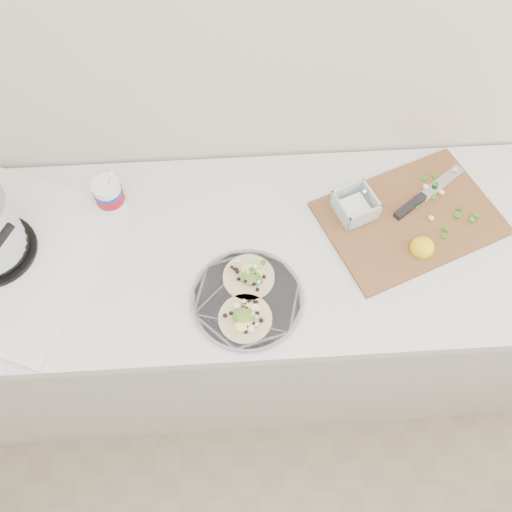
{
  "coord_description": "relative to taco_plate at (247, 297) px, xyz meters",
  "views": [
    {
      "loc": [
        0.17,
        0.59,
        2.28
      ],
      "look_at": [
        0.21,
        1.35,
        0.96
      ],
      "focal_mm": 40.0,
      "sensor_mm": 36.0,
      "label": 1
    }
  ],
  "objects": [
    {
      "name": "cutboard",
      "position": [
        0.47,
        0.24,
        0.0
      ],
      "size": [
        0.58,
        0.49,
        0.08
      ],
      "rotation": [
        0.0,
        0.0,
        0.38
      ],
      "color": "brown",
      "rests_on": "counter"
    },
    {
      "name": "taco_plate",
      "position": [
        0.0,
        0.0,
        0.0
      ],
      "size": [
        0.3,
        0.3,
        0.04
      ],
      "rotation": [
        0.0,
        0.0,
        -0.4
      ],
      "color": "slate",
      "rests_on": "counter"
    },
    {
      "name": "tub",
      "position": [
        -0.38,
        0.33,
        0.05
      ],
      "size": [
        0.08,
        0.08,
        0.19
      ],
      "rotation": [
        0.0,
        0.0,
        -0.25
      ],
      "color": "white",
      "rests_on": "counter"
    },
    {
      "name": "counter",
      "position": [
        -0.18,
        0.18,
        -0.47
      ],
      "size": [
        2.44,
        0.66,
        0.9
      ],
      "color": "beige",
      "rests_on": "ground"
    }
  ]
}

